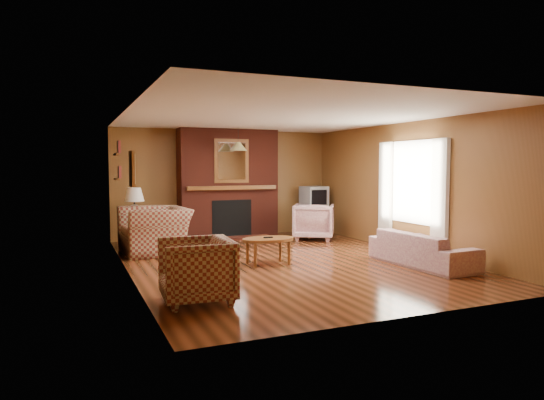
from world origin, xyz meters
name	(u,v)px	position (x,y,z in m)	size (l,w,h in m)	color
floor	(284,261)	(0.00, 0.00, 0.00)	(6.50, 6.50, 0.00)	#401F0D
ceiling	(284,116)	(0.00, 0.00, 2.40)	(6.50, 6.50, 0.00)	silver
wall_back	(225,183)	(0.00, 3.25, 1.20)	(6.50, 6.50, 0.00)	brown
wall_front	(413,203)	(0.00, -3.25, 1.20)	(6.50, 6.50, 0.00)	brown
wall_left	(127,193)	(-2.50, 0.00, 1.20)	(6.50, 6.50, 0.00)	brown
wall_right	(406,187)	(2.50, 0.00, 1.20)	(6.50, 6.50, 0.00)	brown
fireplace	(228,184)	(0.00, 2.98, 1.18)	(2.20, 0.82, 2.40)	#531C12
window_right	(411,192)	(2.45, -0.20, 1.13)	(0.10, 1.85, 2.00)	beige
bookshelf	(118,162)	(-2.44, 1.90, 1.67)	(0.09, 0.55, 0.71)	brown
botanical_print	(132,169)	(-2.47, -0.30, 1.55)	(0.05, 0.40, 0.50)	brown
pendant_light	(238,146)	(0.00, 2.30, 2.00)	(0.36, 0.36, 0.48)	black
plaid_loveseat	(155,230)	(-1.85, 1.65, 0.42)	(1.28, 1.12, 0.83)	maroon
plaid_armchair	(196,270)	(-1.95, -1.83, 0.38)	(0.81, 0.83, 0.76)	maroon
floral_sofa	(422,249)	(1.90, -1.17, 0.27)	(1.84, 0.72, 0.54)	beige
floral_armchair	(314,221)	(1.60, 1.95, 0.39)	(0.83, 0.86, 0.78)	beige
coffee_table	(268,241)	(-0.34, -0.14, 0.37)	(0.87, 0.54, 0.45)	brown
side_table	(135,233)	(-2.10, 2.45, 0.27)	(0.40, 0.40, 0.54)	brown
table_lamp	(134,202)	(-2.10, 2.45, 0.89)	(0.38, 0.38, 0.63)	silver
tv_stand	(314,220)	(2.05, 2.80, 0.31)	(0.57, 0.52, 0.63)	black
crt_tv	(314,197)	(2.05, 2.79, 0.87)	(0.57, 0.57, 0.49)	#A0A2A7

